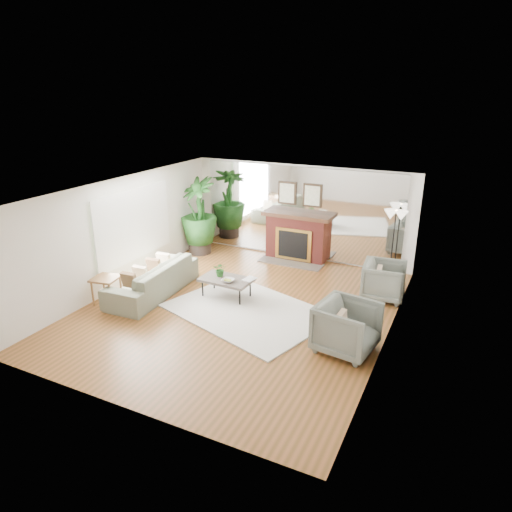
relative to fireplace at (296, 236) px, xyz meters
The scene contains 18 objects.
ground 3.33m from the fireplace, 90.00° to the right, with size 7.00×7.00×0.00m, color brown.
wall_left 4.46m from the fireplace, 132.54° to the right, with size 0.02×7.00×2.50m, color silver.
wall_right 4.46m from the fireplace, 47.46° to the right, with size 0.02×7.00×2.50m, color silver.
wall_back 0.63m from the fireplace, 90.00° to the left, with size 6.00×0.02×2.50m, color silver.
mirror_panel 0.63m from the fireplace, 90.00° to the left, with size 5.40×0.04×2.40m, color silver.
window_panel 4.17m from the fireplace, 135.99° to the right, with size 0.04×2.40×1.50m, color #B2E09E.
fireplace is the anchor object (origin of this frame).
area_rug 3.37m from the fireplace, 86.10° to the right, with size 3.12×2.23×0.03m, color silver.
coffee_table 2.94m from the fireplace, 99.93° to the right, with size 1.14×0.69×0.45m.
sofa 4.01m from the fireplace, 121.47° to the right, with size 2.44×0.96×0.71m, color slate.
armchair_back 2.97m from the fireplace, 28.58° to the right, with size 0.88×0.90×0.82m, color slate.
armchair_front 4.57m from the fireplace, 57.80° to the right, with size 0.96×0.99×0.90m, color slate.
side_table 5.00m from the fireplace, 122.01° to the right, with size 0.61×0.61×0.60m.
potted_ficus 2.72m from the fireplace, 165.84° to the right, with size 1.30×1.30×2.12m.
floor_lamp 2.63m from the fireplace, ahead, with size 0.55×0.30×1.68m.
tabletop_plant 2.90m from the fireplace, 103.61° to the right, with size 0.29×0.25×0.32m, color #2A6726.
fruit_bowl 3.06m from the fireplace, 97.22° to the right, with size 0.26×0.26×0.07m, color brown.
book 2.71m from the fireplace, 92.76° to the right, with size 0.22×0.30×0.02m, color brown.
Camera 1 is at (4.05, -7.55, 4.33)m, focal length 32.00 mm.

